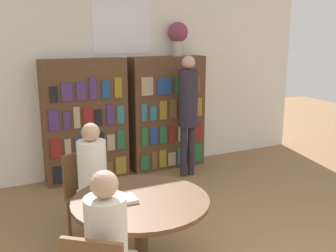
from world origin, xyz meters
TOP-DOWN VIEW (x-y plane):
  - wall_back at (0.00, 3.65)m, footprint 6.40×0.07m
  - bookshelf_left at (-0.65, 3.46)m, footprint 1.18×0.34m
  - bookshelf_right at (0.65, 3.46)m, footprint 1.18×0.34m
  - flower_vase at (0.83, 3.46)m, footprint 0.31×0.31m
  - reading_table at (-0.83, 0.93)m, footprint 1.18×1.18m
  - chair_left_side at (-1.08, 1.83)m, footprint 0.49×0.49m
  - seated_reader_left at (-1.03, 1.66)m, footprint 0.36×0.41m
  - seated_reader_right at (-1.31, 0.34)m, footprint 0.42×0.43m
  - librarian_standing at (0.74, 2.96)m, footprint 0.28×0.55m
  - open_book_on_table at (-1.00, 0.95)m, footprint 0.24×0.18m

SIDE VIEW (x-z plane):
  - chair_left_side at x=-1.08m, z-range 0.05..0.94m
  - reading_table at x=-0.83m, z-range 0.24..0.95m
  - seated_reader_right at x=-1.31m, z-range 0.09..1.34m
  - seated_reader_left at x=-1.03m, z-range 0.09..1.34m
  - open_book_on_table at x=-1.00m, z-range 0.71..0.74m
  - bookshelf_right at x=0.65m, z-range 0.00..1.75m
  - bookshelf_left at x=-0.65m, z-range 0.00..1.75m
  - librarian_standing at x=0.74m, z-range 0.20..1.99m
  - wall_back at x=0.00m, z-range 0.01..3.01m
  - flower_vase at x=0.83m, z-range 1.82..2.33m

